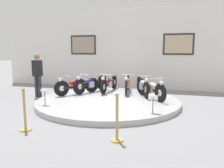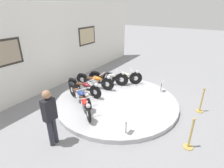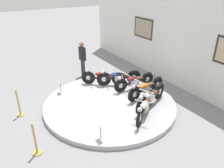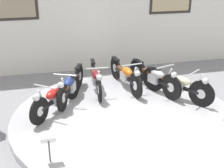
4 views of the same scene
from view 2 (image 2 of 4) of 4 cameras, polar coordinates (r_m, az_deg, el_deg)
ground_plane at (r=7.53m, az=1.56°, el=-6.01°), size 60.00×60.00×0.00m
display_platform at (r=7.49m, az=1.56°, el=-5.46°), size 5.05×5.05×0.17m
back_wall at (r=9.05m, az=-18.51°, el=11.53°), size 14.00×0.22×3.98m
motorcycle_red at (r=6.50m, az=-9.05°, el=-6.14°), size 1.23×1.58×0.78m
motorcycle_blue at (r=7.09m, az=-10.57°, el=-3.41°), size 0.83×1.85×0.79m
motorcycle_maroon at (r=7.75m, az=-9.00°, el=-0.91°), size 0.54×1.95×0.78m
motorcycle_orange at (r=8.30m, az=-5.48°, el=1.14°), size 0.54×1.98×0.80m
motorcycle_silver at (r=8.63m, az=-0.97°, el=2.21°), size 0.77×1.91×0.80m
motorcycle_cream at (r=8.67m, az=3.64°, el=2.23°), size 1.20×1.66×0.80m
info_placard_front_left at (r=5.44m, az=4.65°, el=-12.59°), size 0.26×0.11×0.51m
info_placard_front_centre at (r=8.24m, az=15.87°, el=-0.03°), size 0.26×0.11×0.51m
visitor_standing at (r=5.21m, az=-19.63°, el=-9.50°), size 0.36×0.23×1.77m
stanchion_post_left_of_entry at (r=5.65m, az=24.11°, el=-15.79°), size 0.28×0.28×1.02m
stanchion_post_right_of_entry at (r=7.57m, az=27.05°, el=-5.77°), size 0.28×0.28×1.02m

